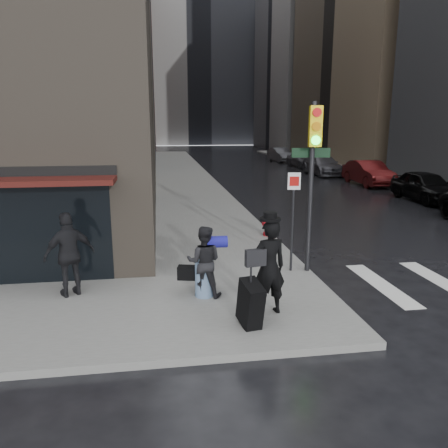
{
  "coord_description": "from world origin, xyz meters",
  "views": [
    {
      "loc": [
        -1.86,
        -8.45,
        3.88
      ],
      "look_at": [
        -0.18,
        2.59,
        1.3
      ],
      "focal_mm": 35.0,
      "sensor_mm": 36.0,
      "label": 1
    }
  ],
  "objects_px": {
    "parked_car_1": "(425,186)",
    "parked_car_2": "(368,173)",
    "traffic_light": "(311,165)",
    "parked_car_5": "(280,155)",
    "man_greycoat": "(70,254)",
    "fire_hydrant": "(268,225)",
    "parked_car_3": "(323,165)",
    "man_overcoat": "(265,273)",
    "man_jeans": "(204,261)",
    "parked_car_4": "(302,159)"
  },
  "relations": [
    {
      "from": "man_greycoat",
      "to": "parked_car_5",
      "type": "height_order",
      "value": "man_greycoat"
    },
    {
      "from": "fire_hydrant",
      "to": "parked_car_3",
      "type": "bearing_deg",
      "value": 63.83
    },
    {
      "from": "fire_hydrant",
      "to": "parked_car_3",
      "type": "xyz_separation_m",
      "value": [
        8.96,
        18.24,
        0.23
      ]
    },
    {
      "from": "parked_car_1",
      "to": "parked_car_4",
      "type": "bearing_deg",
      "value": 92.85
    },
    {
      "from": "parked_car_2",
      "to": "parked_car_5",
      "type": "relative_size",
      "value": 1.1
    },
    {
      "from": "traffic_light",
      "to": "fire_hydrant",
      "type": "bearing_deg",
      "value": 98.36
    },
    {
      "from": "traffic_light",
      "to": "parked_car_3",
      "type": "relative_size",
      "value": 0.84
    },
    {
      "from": "traffic_light",
      "to": "parked_car_1",
      "type": "distance_m",
      "value": 14.08
    },
    {
      "from": "man_greycoat",
      "to": "parked_car_4",
      "type": "xyz_separation_m",
      "value": [
        14.95,
        28.77,
        -0.35
      ]
    },
    {
      "from": "parked_car_1",
      "to": "parked_car_2",
      "type": "height_order",
      "value": "parked_car_2"
    },
    {
      "from": "man_jeans",
      "to": "fire_hydrant",
      "type": "distance_m",
      "value": 5.71
    },
    {
      "from": "man_overcoat",
      "to": "traffic_light",
      "type": "xyz_separation_m",
      "value": [
        1.7,
        2.41,
        1.85
      ]
    },
    {
      "from": "man_overcoat",
      "to": "fire_hydrant",
      "type": "bearing_deg",
      "value": -115.75
    },
    {
      "from": "fire_hydrant",
      "to": "parked_car_3",
      "type": "relative_size",
      "value": 0.16
    },
    {
      "from": "man_overcoat",
      "to": "man_greycoat",
      "type": "distance_m",
      "value": 4.31
    },
    {
      "from": "man_overcoat",
      "to": "parked_car_4",
      "type": "height_order",
      "value": "man_overcoat"
    },
    {
      "from": "man_greycoat",
      "to": "fire_hydrant",
      "type": "relative_size",
      "value": 2.4
    },
    {
      "from": "man_greycoat",
      "to": "fire_hydrant",
      "type": "xyz_separation_m",
      "value": [
        5.62,
        4.5,
        -0.59
      ]
    },
    {
      "from": "man_greycoat",
      "to": "fire_hydrant",
      "type": "bearing_deg",
      "value": -169.53
    },
    {
      "from": "man_greycoat",
      "to": "traffic_light",
      "type": "relative_size",
      "value": 0.44
    },
    {
      "from": "traffic_light",
      "to": "parked_car_3",
      "type": "bearing_deg",
      "value": 75.55
    },
    {
      "from": "man_overcoat",
      "to": "man_jeans",
      "type": "xyz_separation_m",
      "value": [
        -1.08,
        1.19,
        -0.09
      ]
    },
    {
      "from": "traffic_light",
      "to": "parked_car_2",
      "type": "xyz_separation_m",
      "value": [
        9.65,
        15.99,
        -2.11
      ]
    },
    {
      "from": "parked_car_2",
      "to": "man_jeans",
      "type": "bearing_deg",
      "value": -125.3
    },
    {
      "from": "fire_hydrant",
      "to": "parked_car_4",
      "type": "height_order",
      "value": "parked_car_4"
    },
    {
      "from": "man_jeans",
      "to": "parked_car_1",
      "type": "height_order",
      "value": "man_jeans"
    },
    {
      "from": "parked_car_5",
      "to": "man_greycoat",
      "type": "bearing_deg",
      "value": -117.97
    },
    {
      "from": "parked_car_4",
      "to": "parked_car_5",
      "type": "distance_m",
      "value": 6.04
    },
    {
      "from": "parked_car_4",
      "to": "parked_car_5",
      "type": "height_order",
      "value": "parked_car_4"
    },
    {
      "from": "traffic_light",
      "to": "parked_car_3",
      "type": "distance_m",
      "value": 23.85
    },
    {
      "from": "parked_car_1",
      "to": "parked_car_2",
      "type": "relative_size",
      "value": 0.95
    },
    {
      "from": "parked_car_1",
      "to": "parked_car_2",
      "type": "xyz_separation_m",
      "value": [
        -0.08,
        6.03,
        0.01
      ]
    },
    {
      "from": "parked_car_3",
      "to": "parked_car_5",
      "type": "xyz_separation_m",
      "value": [
        0.02,
        12.05,
        -0.02
      ]
    },
    {
      "from": "parked_car_1",
      "to": "parked_car_3",
      "type": "distance_m",
      "value": 12.08
    },
    {
      "from": "fire_hydrant",
      "to": "parked_car_5",
      "type": "distance_m",
      "value": 31.6
    },
    {
      "from": "parked_car_4",
      "to": "parked_car_2",
      "type": "bearing_deg",
      "value": -91.86
    },
    {
      "from": "man_overcoat",
      "to": "parked_car_1",
      "type": "xyz_separation_m",
      "value": [
        11.43,
        12.37,
        -0.27
      ]
    },
    {
      "from": "man_jeans",
      "to": "parked_car_3",
      "type": "xyz_separation_m",
      "value": [
        11.69,
        23.23,
        -0.21
      ]
    },
    {
      "from": "man_jeans",
      "to": "parked_car_3",
      "type": "relative_size",
      "value": 0.32
    },
    {
      "from": "parked_car_1",
      "to": "man_jeans",
      "type": "bearing_deg",
      "value": -136.75
    },
    {
      "from": "fire_hydrant",
      "to": "parked_car_4",
      "type": "bearing_deg",
      "value": 68.97
    },
    {
      "from": "man_greycoat",
      "to": "parked_car_2",
      "type": "height_order",
      "value": "man_greycoat"
    },
    {
      "from": "parked_car_2",
      "to": "parked_car_3",
      "type": "height_order",
      "value": "parked_car_2"
    },
    {
      "from": "fire_hydrant",
      "to": "parked_car_2",
      "type": "height_order",
      "value": "parked_car_2"
    },
    {
      "from": "man_jeans",
      "to": "fire_hydrant",
      "type": "xyz_separation_m",
      "value": [
        2.73,
        4.99,
        -0.45
      ]
    },
    {
      "from": "traffic_light",
      "to": "parked_car_5",
      "type": "relative_size",
      "value": 0.99
    },
    {
      "from": "parked_car_2",
      "to": "man_overcoat",
      "type": "bearing_deg",
      "value": -121.13
    },
    {
      "from": "man_overcoat",
      "to": "man_greycoat",
      "type": "relative_size",
      "value": 1.12
    },
    {
      "from": "man_greycoat",
      "to": "parked_car_3",
      "type": "bearing_deg",
      "value": -150.89
    },
    {
      "from": "traffic_light",
      "to": "parked_car_2",
      "type": "relative_size",
      "value": 0.9
    }
  ]
}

